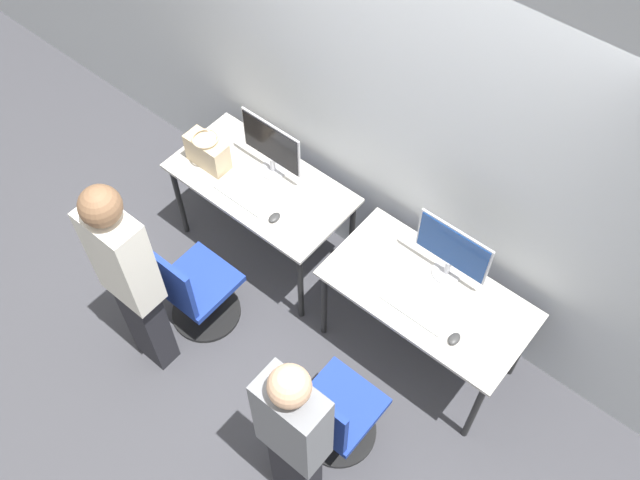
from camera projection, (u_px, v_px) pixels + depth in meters
ground_plane at (308, 327)px, 4.94m from camera, size 20.00×20.00×0.00m
wall_back at (390, 121)px, 4.15m from camera, size 12.00×0.05×2.80m
desk_left at (261, 190)px, 4.79m from camera, size 1.25×0.65×0.76m
monitor_left at (271, 146)px, 4.59m from camera, size 0.48×0.18×0.43m
keyboard_left at (243, 195)px, 4.64m from camera, size 0.42×0.15×0.02m
mouse_left at (274, 218)px, 4.53m from camera, size 0.06×0.09×0.03m
office_chair_left at (194, 292)px, 4.70m from camera, size 0.48×0.48×0.87m
person_left at (129, 277)px, 4.07m from camera, size 0.36×0.22×1.71m
desk_right at (427, 300)px, 4.29m from camera, size 1.25×0.65×0.76m
monitor_right at (452, 250)px, 4.11m from camera, size 0.48×0.18×0.43m
keyboard_right at (415, 308)px, 4.15m from camera, size 0.42×0.15×0.02m
mouse_right at (454, 339)px, 4.03m from camera, size 0.06×0.09×0.03m
office_chair_right at (334, 416)px, 4.20m from camera, size 0.48×0.48×0.87m
person_right at (294, 436)px, 3.63m from camera, size 0.36×0.20×1.55m
handbag at (207, 152)px, 4.72m from camera, size 0.30×0.18×0.25m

